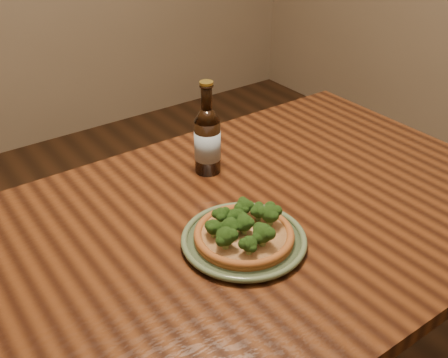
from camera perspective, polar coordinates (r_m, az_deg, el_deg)
table at (r=1.25m, az=-0.91°, el=-9.02°), size 1.60×0.90×0.75m
plate at (r=1.15m, az=2.18°, el=-6.63°), size 0.28×0.28×0.02m
pizza at (r=1.13m, az=2.19°, el=-5.82°), size 0.22×0.22×0.07m
beer_bottle at (r=1.36m, az=-1.82°, el=4.29°), size 0.07×0.07×0.25m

